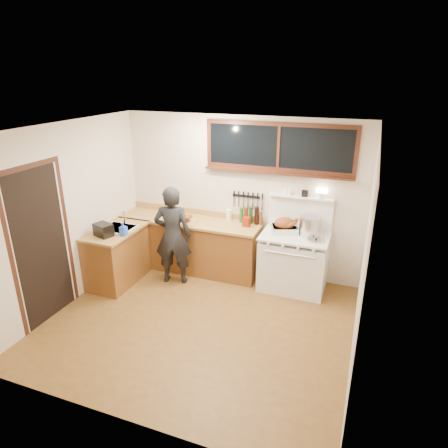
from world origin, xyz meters
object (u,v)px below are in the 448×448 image
at_px(cutting_board, 184,219).
at_px(roast_turkey, 285,226).
at_px(vintage_stove, 294,260).
at_px(man, 173,236).

xyz_separation_m(cutting_board, roast_turkey, (1.64, 0.16, 0.05)).
relative_size(vintage_stove, roast_turkey, 3.30).
bearing_deg(roast_turkey, vintage_stove, -15.19).
bearing_deg(roast_turkey, cutting_board, -174.42).
xyz_separation_m(man, cutting_board, (0.02, 0.37, 0.15)).
xyz_separation_m(vintage_stove, cutting_board, (-1.82, -0.11, 0.49)).
bearing_deg(man, cutting_board, 87.17).
distance_m(man, roast_turkey, 1.75).
distance_m(man, cutting_board, 0.40).
bearing_deg(cutting_board, vintage_stove, 3.46).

